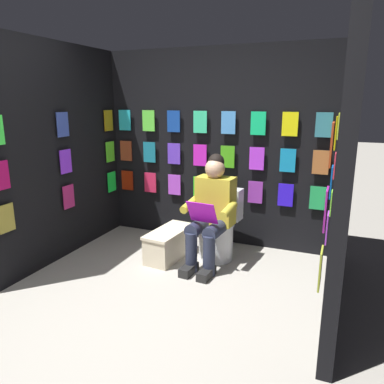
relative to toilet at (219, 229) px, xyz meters
name	(u,v)px	position (x,y,z in m)	size (l,w,h in m)	color
ground_plane	(127,329)	(0.22, 1.60, -0.33)	(30.00, 30.00, 0.00)	#9E998E
display_wall_back	(216,148)	(0.22, -0.51, 0.84)	(2.91, 0.14, 2.34)	black
display_wall_left	(343,172)	(-1.23, 0.57, 0.84)	(0.14, 2.06, 2.34)	black
display_wall_right	(59,153)	(1.67, 0.57, 0.84)	(0.14, 2.06, 2.34)	black
toilet	(219,229)	(0.00, 0.00, 0.00)	(0.42, 0.57, 0.77)	white
person_reading	(211,211)	(0.02, 0.23, 0.27)	(0.55, 0.71, 1.19)	gold
comic_longbox_near	(169,244)	(0.50, 0.24, -0.16)	(0.37, 0.70, 0.33)	beige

